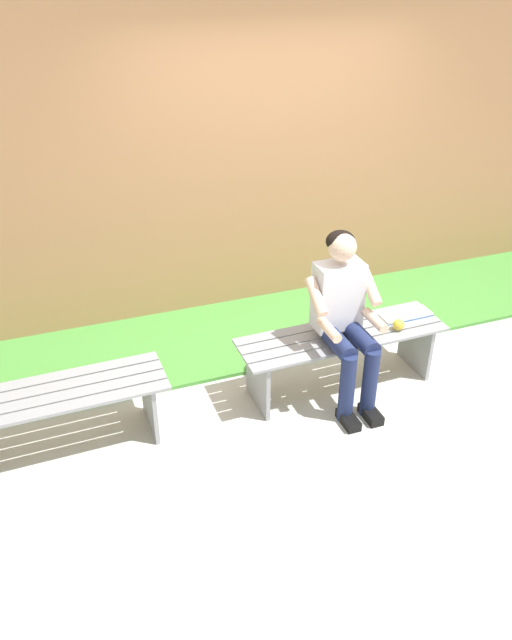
{
  "coord_description": "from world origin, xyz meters",
  "views": [
    {
      "loc": [
        1.96,
        3.48,
        2.93
      ],
      "look_at": [
        0.74,
        0.15,
        0.82
      ],
      "focal_mm": 35.26,
      "sensor_mm": 36.0,
      "label": 1
    }
  ],
  "objects_px": {
    "bench_far": "(51,408)",
    "person_seated": "(345,314)",
    "apple": "(398,325)",
    "bench_near": "(341,347)",
    "book_open": "(405,315)"
  },
  "relations": [
    {
      "from": "bench_near",
      "to": "person_seated",
      "type": "distance_m",
      "value": 0.37
    },
    {
      "from": "bench_far",
      "to": "apple",
      "type": "bearing_deg",
      "value": 177.78
    },
    {
      "from": "person_seated",
      "to": "apple",
      "type": "distance_m",
      "value": 0.5
    },
    {
      "from": "bench_far",
      "to": "person_seated",
      "type": "relative_size",
      "value": 1.2
    },
    {
      "from": "person_seated",
      "to": "apple",
      "type": "height_order",
      "value": "person_seated"
    },
    {
      "from": "bench_near",
      "to": "bench_far",
      "type": "xyz_separation_m",
      "value": [
        2.11,
        0.0,
        -0.0
      ]
    },
    {
      "from": "bench_far",
      "to": "apple",
      "type": "relative_size",
      "value": 17.38
    },
    {
      "from": "apple",
      "to": "book_open",
      "type": "xyz_separation_m",
      "value": [
        -0.16,
        -0.16,
        -0.03
      ]
    },
    {
      "from": "bench_far",
      "to": "apple",
      "type": "height_order",
      "value": "apple"
    },
    {
      "from": "bench_near",
      "to": "bench_far",
      "type": "bearing_deg",
      "value": 0.0
    },
    {
      "from": "bench_far",
      "to": "person_seated",
      "type": "distance_m",
      "value": 2.09
    },
    {
      "from": "person_seated",
      "to": "book_open",
      "type": "relative_size",
      "value": 3.07
    },
    {
      "from": "person_seated",
      "to": "book_open",
      "type": "height_order",
      "value": "person_seated"
    },
    {
      "from": "bench_near",
      "to": "book_open",
      "type": "height_order",
      "value": "book_open"
    },
    {
      "from": "bench_near",
      "to": "apple",
      "type": "xyz_separation_m",
      "value": [
        -0.41,
        0.1,
        0.16
      ]
    }
  ]
}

